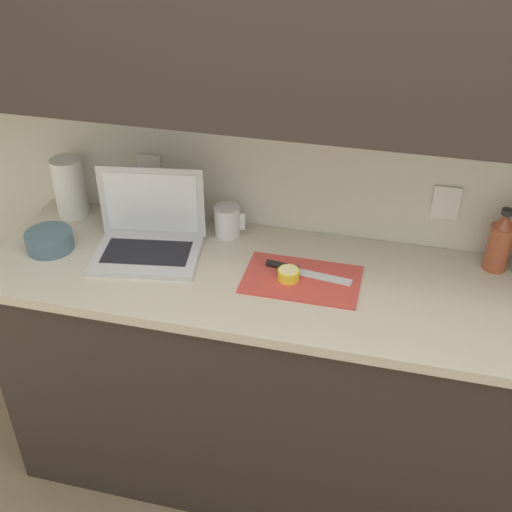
{
  "coord_description": "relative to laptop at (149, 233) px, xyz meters",
  "views": [
    {
      "loc": [
        0.06,
        -1.68,
        2.15
      ],
      "look_at": [
        -0.35,
        -0.01,
        1.02
      ],
      "focal_mm": 45.0,
      "sensor_mm": 36.0,
      "label": 1
    }
  ],
  "objects": [
    {
      "name": "bottle_oil_tall",
      "position": [
        1.15,
        0.17,
        0.04
      ],
      "size": [
        0.08,
        0.08,
        0.22
      ],
      "color": "#A34C2D",
      "rests_on": "counter_unit"
    },
    {
      "name": "bowl_white",
      "position": [
        -0.34,
        -0.08,
        -0.03
      ],
      "size": [
        0.16,
        0.16,
        0.06
      ],
      "color": "slate",
      "rests_on": "counter_unit"
    },
    {
      "name": "wall_back",
      "position": [
        0.75,
        0.18,
        0.55
      ],
      "size": [
        5.2,
        0.38,
        2.6
      ],
      "color": "silver",
      "rests_on": "ground_plane"
    },
    {
      "name": "ground_plane",
      "position": [
        0.75,
        -0.06,
        -1.0
      ],
      "size": [
        12.0,
        12.0,
        0.0
      ],
      "primitive_type": "plane",
      "color": "#847056",
      "rests_on": "ground"
    },
    {
      "name": "cutting_board",
      "position": [
        0.55,
        -0.06,
        -0.06
      ],
      "size": [
        0.37,
        0.24,
        0.01
      ],
      "primitive_type": "cube",
      "color": "#D1473D",
      "rests_on": "counter_unit"
    },
    {
      "name": "knife",
      "position": [
        0.51,
        -0.02,
        -0.05
      ],
      "size": [
        0.29,
        0.07,
        0.02
      ],
      "rotation": [
        0.0,
        0.0,
        -0.13
      ],
      "color": "silver",
      "rests_on": "cutting_board"
    },
    {
      "name": "lemon_half_cut",
      "position": [
        0.5,
        -0.07,
        -0.04
      ],
      "size": [
        0.07,
        0.07,
        0.04
      ],
      "color": "yellow",
      "rests_on": "cutting_board"
    },
    {
      "name": "paper_towel_roll",
      "position": [
        -0.37,
        0.16,
        0.05
      ],
      "size": [
        0.11,
        0.11,
        0.23
      ],
      "color": "white",
      "rests_on": "counter_unit"
    },
    {
      "name": "laptop",
      "position": [
        0.0,
        0.0,
        0.0
      ],
      "size": [
        0.4,
        0.32,
        0.28
      ],
      "rotation": [
        0.0,
        0.0,
        0.16
      ],
      "color": "silver",
      "rests_on": "counter_unit"
    },
    {
      "name": "measuring_cup",
      "position": [
        0.23,
        0.16,
        -0.01
      ],
      "size": [
        0.11,
        0.09,
        0.11
      ],
      "color": "silver",
      "rests_on": "counter_unit"
    },
    {
      "name": "counter_unit",
      "position": [
        0.77,
        -0.06,
        -0.52
      ],
      "size": [
        2.53,
        0.62,
        0.94
      ],
      "color": "#332823",
      "rests_on": "ground_plane"
    }
  ]
}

